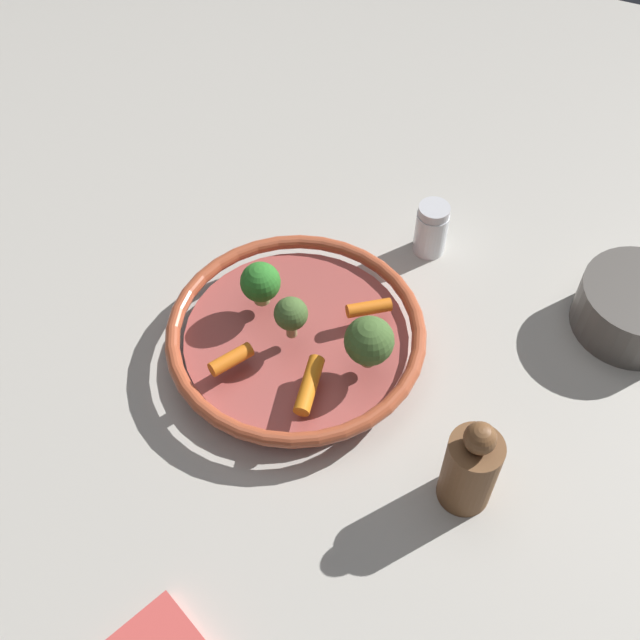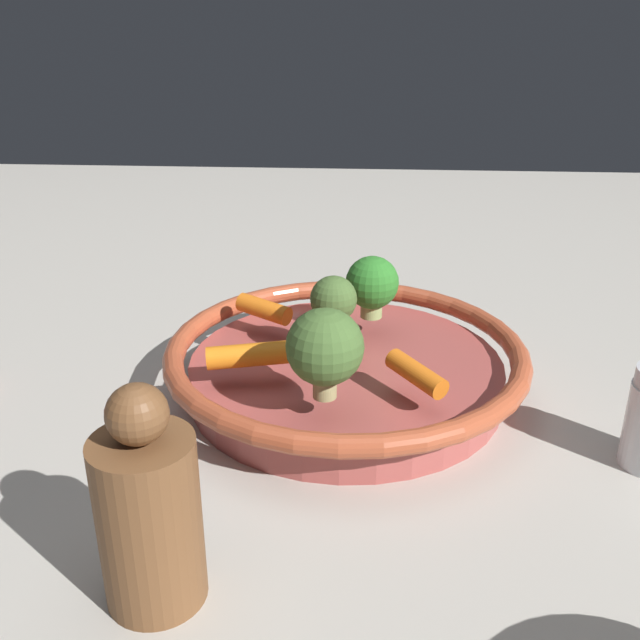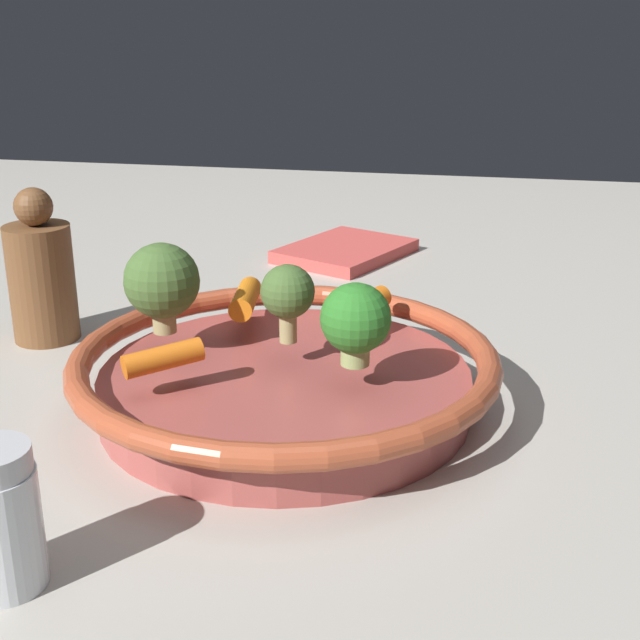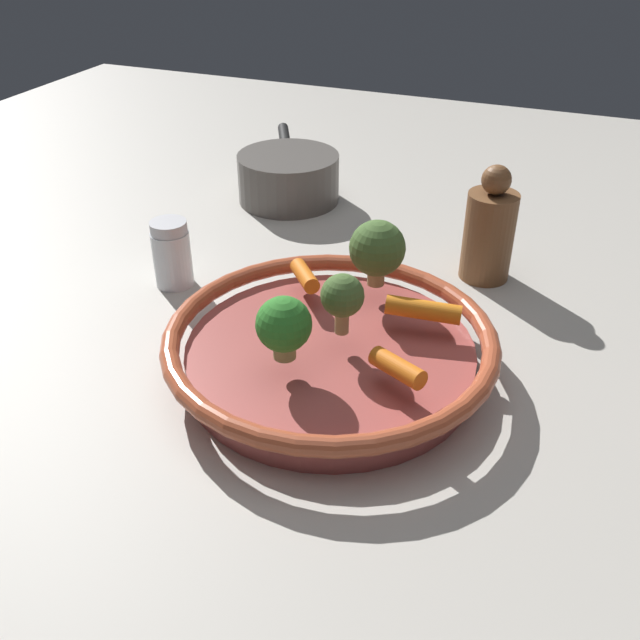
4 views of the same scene
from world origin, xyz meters
The scene contains 10 objects.
ground_plane centered at (0.00, 0.00, 0.00)m, with size 1.88×1.88×0.00m, color #B7B2A8.
serving_bowl centered at (0.00, 0.00, 0.03)m, with size 0.30×0.30×0.05m.
baby_carrot_center centered at (-0.07, 0.04, 0.06)m, with size 0.02×0.02×0.05m, color orange.
baby_carrot_near_rim centered at (-0.07, -0.05, 0.06)m, with size 0.02×0.02×0.07m, color orange.
baby_carrot_back centered at (0.05, -0.07, 0.06)m, with size 0.02×0.02×0.05m, color orange.
broccoli_floret_large centered at (0.02, 0.05, 0.08)m, with size 0.05×0.05×0.06m.
broccoli_floret_small centered at (-0.01, -0.09, 0.09)m, with size 0.05×0.05×0.07m.
broccoli_floret_edge centered at (-0.01, 0.00, 0.08)m, with size 0.04×0.04×0.06m.
pepper_mill centered at (-0.10, -0.24, 0.06)m, with size 0.06×0.06×0.13m.
dish_towel centered at (-0.40, -0.03, 0.01)m, with size 0.15×0.11×0.01m, color #D14C47.
Camera 3 is at (0.55, 0.14, 0.27)m, focal length 48.58 mm.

